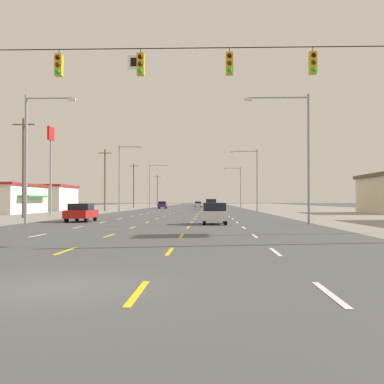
% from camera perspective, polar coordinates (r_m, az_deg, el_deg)
% --- Properties ---
extents(ground_plane, '(572.00, 572.00, 0.00)m').
position_cam_1_polar(ground_plane, '(75.84, -0.41, -2.26)').
color(ground_plane, '#4C4C4F').
extents(lot_apron_left, '(28.00, 440.00, 0.01)m').
position_cam_1_polar(lot_apron_left, '(80.72, -18.26, -2.13)').
color(lot_apron_left, gray).
rests_on(lot_apron_left, ground).
extents(lot_apron_right, '(28.00, 440.00, 0.01)m').
position_cam_1_polar(lot_apron_right, '(78.82, 17.89, -2.16)').
color(lot_apron_right, gray).
rests_on(lot_apron_right, ground).
extents(lane_markings, '(10.64, 227.60, 0.01)m').
position_cam_1_polar(lane_markings, '(114.31, 0.37, -1.82)').
color(lane_markings, white).
rests_on(lane_markings, ground).
extents(signal_span_wire, '(25.40, 0.53, 9.17)m').
position_cam_1_polar(signal_span_wire, '(21.61, -6.19, 9.10)').
color(signal_span_wire, brown).
rests_on(signal_span_wire, ground).
extents(hatchback_inner_right_nearest, '(1.72, 3.90, 1.54)m').
position_cam_1_polar(hatchback_inner_right_nearest, '(36.36, 2.57, -2.42)').
color(hatchback_inner_right_nearest, silver).
rests_on(hatchback_inner_right_nearest, ground).
extents(sedan_far_left_near, '(1.80, 4.50, 1.46)m').
position_cam_1_polar(sedan_far_left_near, '(41.52, -12.38, -2.25)').
color(sedan_far_left_near, red).
rests_on(sedan_far_left_near, ground).
extents(suv_inner_right_mid, '(1.98, 4.90, 1.98)m').
position_cam_1_polar(suv_inner_right_mid, '(91.16, 2.17, -1.40)').
color(suv_inner_right_mid, white).
rests_on(suv_inner_right_mid, ground).
extents(hatchback_far_left_midfar, '(1.72, 3.90, 1.54)m').
position_cam_1_polar(hatchback_far_left_midfar, '(107.23, -3.35, -1.46)').
color(hatchback_far_left_midfar, '#4C196B').
rests_on(hatchback_far_left_midfar, ground).
extents(hatchback_inner_right_far, '(1.72, 3.90, 1.54)m').
position_cam_1_polar(hatchback_inner_right_far, '(113.54, 2.17, -1.44)').
color(hatchback_inner_right_far, black).
rests_on(hatchback_inner_right_far, ground).
extents(sedan_inner_right_farther, '(1.80, 4.50, 1.46)m').
position_cam_1_polar(sedan_inner_right_farther, '(125.56, 2.06, -1.41)').
color(sedan_inner_right_farther, '#B28C33').
rests_on(sedan_inner_right_farther, ground).
extents(sedan_center_turn_farthest, '(1.80, 4.50, 1.46)m').
position_cam_1_polar(sedan_center_turn_farthest, '(133.58, 0.69, -1.38)').
color(sedan_center_turn_farthest, silver).
rests_on(sedan_center_turn_farthest, ground).
extents(storefront_left_row_2, '(9.57, 12.65, 4.42)m').
position_cam_1_polar(storefront_left_row_2, '(92.63, -16.35, -0.61)').
color(storefront_left_row_2, silver).
rests_on(storefront_left_row_2, ground).
extents(pole_sign_left_row_1, '(0.24, 2.02, 10.30)m').
position_cam_1_polar(pole_sign_left_row_1, '(61.36, -15.65, 4.65)').
color(pole_sign_left_row_1, gray).
rests_on(pole_sign_left_row_1, ground).
extents(streetlight_left_row_0, '(3.71, 0.26, 9.35)m').
position_cam_1_polar(streetlight_left_row_0, '(38.39, -17.71, 4.59)').
color(streetlight_left_row_0, gray).
rests_on(streetlight_left_row_0, ground).
extents(streetlight_right_row_0, '(4.63, 0.26, 9.29)m').
position_cam_1_polar(streetlight_right_row_0, '(36.78, 12.24, 4.92)').
color(streetlight_right_row_0, gray).
rests_on(streetlight_right_row_0, ground).
extents(streetlight_left_row_1, '(3.48, 0.26, 9.90)m').
position_cam_1_polar(streetlight_left_row_1, '(75.32, -7.96, 2.04)').
color(streetlight_left_row_1, gray).
rests_on(streetlight_left_row_1, ground).
extents(streetlight_right_row_1, '(4.10, 0.26, 9.18)m').
position_cam_1_polar(streetlight_right_row_1, '(74.49, 7.03, 1.84)').
color(streetlight_right_row_1, gray).
rests_on(streetlight_right_row_1, ground).
extents(streetlight_left_row_2, '(4.09, 0.26, 9.81)m').
position_cam_1_polar(streetlight_left_row_2, '(113.01, -4.60, 1.04)').
color(streetlight_left_row_2, gray).
rests_on(streetlight_left_row_2, ground).
extents(streetlight_right_row_2, '(3.91, 0.26, 9.17)m').
position_cam_1_polar(streetlight_right_row_2, '(112.47, 5.31, 0.87)').
color(streetlight_right_row_2, gray).
rests_on(streetlight_right_row_2, ground).
extents(utility_pole_left_row_0, '(2.20, 0.26, 9.75)m').
position_cam_1_polar(utility_pole_left_row_0, '(52.05, -18.49, 2.79)').
color(utility_pole_left_row_0, brown).
rests_on(utility_pole_left_row_0, ground).
extents(utility_pole_left_row_1, '(2.20, 0.26, 10.05)m').
position_cam_1_polar(utility_pole_left_row_1, '(83.40, -9.79, 1.46)').
color(utility_pole_left_row_1, brown).
rests_on(utility_pole_left_row_1, ground).
extents(utility_pole_left_row_2, '(2.20, 0.26, 10.42)m').
position_cam_1_polar(utility_pole_left_row_2, '(119.49, -6.60, 0.81)').
color(utility_pole_left_row_2, brown).
rests_on(utility_pole_left_row_2, ground).
extents(utility_pole_left_row_3, '(2.20, 0.26, 9.69)m').
position_cam_1_polar(utility_pole_left_row_3, '(157.01, -3.93, 0.25)').
color(utility_pole_left_row_3, brown).
rests_on(utility_pole_left_row_3, ground).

